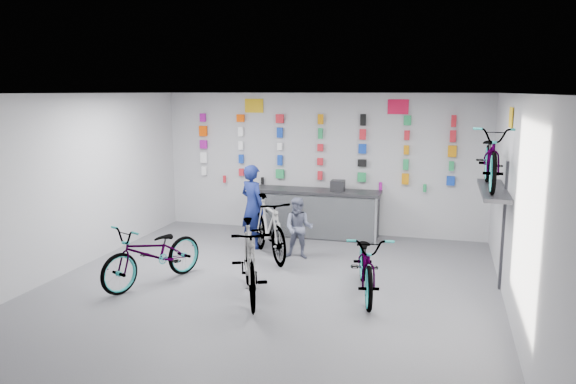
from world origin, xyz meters
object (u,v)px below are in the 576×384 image
(bike_center, at_px, (250,261))
(customer, at_px, (299,228))
(bike_service, at_px, (268,227))
(bike_left, at_px, (153,253))
(bike_right, at_px, (367,263))
(clerk, at_px, (253,206))
(counter, at_px, (316,214))

(bike_center, distance_m, customer, 2.19)
(bike_center, xyz_separation_m, bike_service, (-0.36, 2.05, -0.00))
(bike_left, distance_m, bike_service, 2.28)
(bike_left, relative_size, bike_right, 1.00)
(bike_left, height_order, clerk, clerk)
(customer, bearing_deg, counter, 89.89)
(bike_left, relative_size, bike_service, 1.00)
(counter, bearing_deg, bike_right, -64.49)
(bike_center, relative_size, clerk, 1.17)
(counter, distance_m, bike_right, 3.53)
(bike_left, xyz_separation_m, bike_center, (1.68, -0.19, 0.07))
(counter, height_order, bike_right, same)
(counter, height_order, bike_left, bike_left)
(bike_left, distance_m, bike_center, 1.70)
(bike_left, distance_m, clerk, 2.61)
(bike_center, bearing_deg, bike_service, 76.88)
(bike_left, distance_m, customer, 2.73)
(bike_center, height_order, customer, bike_center)
(counter, relative_size, bike_right, 1.42)
(counter, distance_m, bike_service, 1.81)
(bike_left, bearing_deg, customer, 69.92)
(counter, distance_m, bike_left, 4.03)
(bike_right, bearing_deg, bike_left, 174.80)
(bike_service, bearing_deg, counter, 38.80)
(bike_service, bearing_deg, customer, -21.76)
(bike_service, distance_m, clerk, 0.83)
(bike_service, bearing_deg, bike_center, -115.54)
(bike_left, xyz_separation_m, bike_right, (3.32, 0.42, -0.00))
(bike_service, bearing_deg, bike_right, -71.31)
(customer, bearing_deg, bike_right, -49.01)
(bike_center, bearing_deg, bike_left, 150.40)
(bike_left, xyz_separation_m, bike_service, (1.32, 1.86, 0.07))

